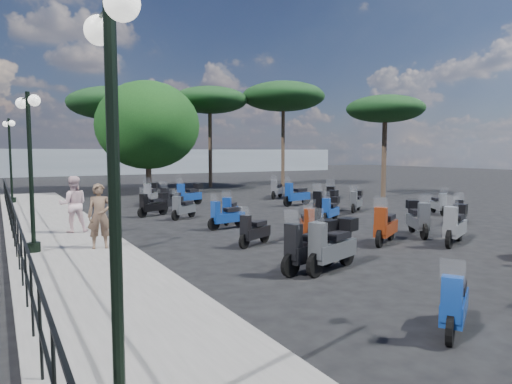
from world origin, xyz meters
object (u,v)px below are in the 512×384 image
lamp_post_1 (30,162)px  scooter_20 (331,210)px  broadleaf_tree (148,125)px  scooter_21 (356,202)px  scooter_5 (151,195)px  scooter_8 (307,226)px  scooter_14 (385,227)px  scooter_3 (226,216)px  scooter_16 (189,195)px  scooter_24 (439,205)px  scooter_26 (277,190)px  pine_1 (283,97)px  scooter_0 (454,305)px  scooter_23 (461,213)px  scooter_22 (296,195)px  scooter_11 (171,201)px  pine_0 (210,100)px  scooter_2 (254,232)px  scooter_15 (325,205)px  scooter_7 (333,246)px  pine_2 (115,104)px  scooter_19 (418,219)px  scooter_10 (153,205)px  pedestrian_far (73,204)px  woman (100,216)px  lamp_post_2 (10,155)px  scooter_4 (183,209)px  lamp_post_0 (114,191)px  scooter_25 (333,200)px  scooter_1 (310,247)px  scooter_9 (230,211)px  pine_3 (385,109)px  scooter_13 (455,225)px

lamp_post_1 → scooter_20: lamp_post_1 is taller
broadleaf_tree → scooter_21: bearing=-69.0°
scooter_5 → broadleaf_tree: size_ratio=0.22×
scooter_8 → scooter_14: scooter_14 is taller
scooter_3 → scooter_16: size_ratio=0.95×
scooter_24 → scooter_26: bearing=-44.7°
scooter_8 → pine_1: (11.51, 19.01, 6.48)m
scooter_20 → scooter_21: scooter_20 is taller
scooter_0 → pine_1: 29.97m
scooter_20 → scooter_23: size_ratio=0.97×
scooter_22 → broadleaf_tree: 12.10m
scooter_11 → lamp_post_1: bearing=101.4°
lamp_post_1 → scooter_16: 11.74m
scooter_21 → pine_0: pine_0 is taller
scooter_8 → broadleaf_tree: (0.56, 18.22, 3.93)m
scooter_2 → scooter_15: (5.13, 3.26, 0.14)m
scooter_7 → pine_2: size_ratio=0.25×
scooter_16 → scooter_19: same height
scooter_0 → scooter_10: (-0.15, 14.27, 0.04)m
pedestrian_far → scooter_14: size_ratio=1.10×
woman → scooter_16: bearing=66.2°
lamp_post_2 → scooter_7: lamp_post_2 is taller
scooter_14 → scooter_11: bearing=-14.4°
scooter_16 → pine_2: bearing=-18.7°
scooter_8 → pine_1: 23.14m
scooter_26 → broadleaf_tree: (-5.36, 7.13, 3.91)m
lamp_post_2 → scooter_4: (5.78, -8.64, -2.11)m
scooter_0 → scooter_3: (1.10, 9.89, 0.02)m
scooter_16 → scooter_24: scooter_16 is taller
lamp_post_0 → scooter_26: 22.53m
scooter_25 → pine_2: pine_2 is taller
scooter_14 → scooter_22: scooter_22 is taller
scooter_7 → scooter_21: size_ratio=1.38×
woman → broadleaf_tree: broadleaf_tree is taller
scooter_5 → pine_1: 16.32m
scooter_1 → scooter_9: bearing=-27.7°
scooter_4 → scooter_0: bearing=143.7°
pine_0 → pine_3: bearing=-65.5°
scooter_8 → scooter_24: bearing=-136.3°
scooter_0 → scooter_19: scooter_19 is taller
scooter_8 → scooter_2: bearing=25.8°
scooter_20 → woman: bearing=66.2°
lamp_post_1 → woman: (1.56, -0.36, -1.43)m
broadleaf_tree → pine_2: (-1.22, 3.55, 1.63)m
pine_2 → scooter_25: bearing=-70.8°
scooter_2 → scooter_3: scooter_3 is taller
scooter_5 → scooter_9: size_ratio=1.24×
scooter_1 → broadleaf_tree: bearing=-22.5°
scooter_0 → scooter_13: 7.08m
pine_3 → scooter_23: bearing=-119.4°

